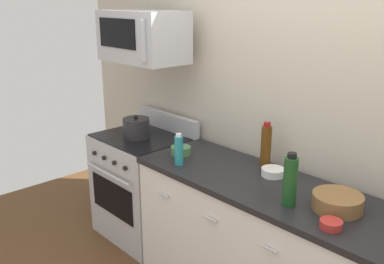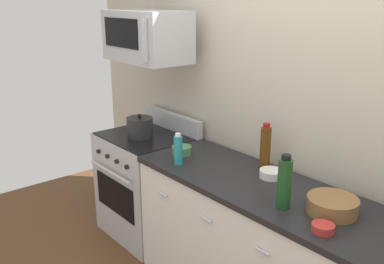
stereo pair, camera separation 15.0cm
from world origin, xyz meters
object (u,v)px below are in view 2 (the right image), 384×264
(bowl_green_glaze, at_px, (182,150))
(bowl_wooden_salad, at_px, (332,205))
(bowl_white_ceramic, at_px, (271,173))
(microwave, at_px, (147,36))
(range_oven, at_px, (147,184))
(bottle_wine_green, at_px, (284,183))
(stockpot, at_px, (140,127))
(bowl_red_small, at_px, (323,228))
(bottle_wine_amber, at_px, (265,147))
(bottle_dish_soap, at_px, (178,150))

(bowl_green_glaze, relative_size, bowl_wooden_salad, 0.54)
(bowl_white_ceramic, relative_size, bowl_wooden_salad, 0.56)
(microwave, xyz_separation_m, bowl_white_ceramic, (1.27, 0.09, -0.80))
(bowl_green_glaze, bearing_deg, range_oven, 175.07)
(bottle_wine_green, height_order, stockpot, bottle_wine_green)
(range_oven, xyz_separation_m, bowl_wooden_salad, (1.79, 0.01, 0.50))
(range_oven, distance_m, bowl_red_small, 1.95)
(bottle_wine_green, height_order, bowl_white_ceramic, bottle_wine_green)
(bottle_wine_amber, bearing_deg, bowl_white_ceramic, -32.24)
(bottle_wine_green, relative_size, bowl_green_glaze, 2.10)
(bowl_green_glaze, xyz_separation_m, bowl_white_ceramic, (0.71, 0.18, -0.01))
(bowl_green_glaze, height_order, bowl_white_ceramic, bowl_green_glaze)
(microwave, height_order, bowl_red_small, microwave)
(bowl_red_small, relative_size, bowl_white_ceramic, 0.75)
(bottle_wine_green, relative_size, bowl_wooden_salad, 1.13)
(stockpot, bearing_deg, bottle_wine_green, -3.13)
(bottle_wine_amber, distance_m, stockpot, 1.17)
(range_oven, bearing_deg, bowl_white_ceramic, 5.98)
(microwave, xyz_separation_m, bottle_dish_soap, (0.69, -0.23, -0.72))
(bottle_wine_green, distance_m, stockpot, 1.58)
(bottle_wine_green, bearing_deg, bottle_dish_soap, -176.77)
(microwave, xyz_separation_m, bowl_wooden_salad, (1.79, -0.03, -0.78))
(range_oven, xyz_separation_m, bowl_red_small, (1.88, -0.20, 0.47))
(bowl_red_small, relative_size, stockpot, 0.52)
(microwave, height_order, bottle_wine_green, microwave)
(bottle_dish_soap, distance_m, bowl_white_ceramic, 0.66)
(range_oven, height_order, stockpot, stockpot)
(bowl_green_glaze, height_order, stockpot, stockpot)
(range_oven, distance_m, stockpot, 0.54)
(bowl_white_ceramic, distance_m, stockpot, 1.28)
(bottle_wine_amber, bearing_deg, bottle_dish_soap, -137.87)
(bottle_dish_soap, relative_size, bowl_white_ceramic, 1.47)
(bottle_dish_soap, xyz_separation_m, bowl_red_small, (1.18, -0.01, -0.09))
(bottle_dish_soap, relative_size, bowl_red_small, 1.97)
(bottle_wine_green, height_order, bowl_wooden_salad, bottle_wine_green)
(bottle_wine_amber, xyz_separation_m, bowl_wooden_salad, (0.65, -0.20, -0.11))
(bottle_dish_soap, bearing_deg, range_oven, 164.70)
(microwave, bearing_deg, bottle_wine_green, -6.66)
(bottle_dish_soap, bearing_deg, bowl_green_glaze, 134.48)
(bowl_white_ceramic, bearing_deg, bottle_wine_green, -41.11)
(stockpot, bearing_deg, bowl_green_glaze, 0.56)
(microwave, height_order, bowl_green_glaze, microwave)
(bottle_wine_amber, relative_size, bowl_white_ceramic, 2.10)
(bottle_wine_green, relative_size, stockpot, 1.41)
(bottle_wine_amber, bearing_deg, bowl_wooden_salad, -17.07)
(bottle_wine_amber, relative_size, bowl_red_small, 2.81)
(bowl_red_small, height_order, stockpot, stockpot)
(bottle_wine_green, bearing_deg, bowl_green_glaze, 174.88)
(bottle_dish_soap, xyz_separation_m, bottle_wine_amber, (0.45, 0.40, 0.05))
(range_oven, height_order, bowl_red_small, range_oven)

